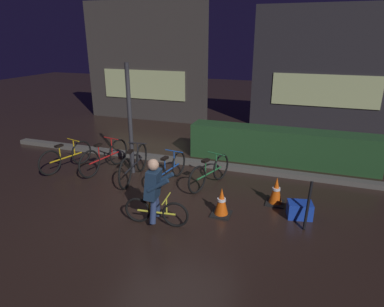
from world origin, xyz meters
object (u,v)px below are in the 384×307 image
at_px(cyclist, 155,192).
at_px(parked_bike_center_left, 134,164).
at_px(parked_bike_center_right, 169,170).
at_px(parked_bike_right_mid, 210,172).
at_px(traffic_cone_far, 276,191).
at_px(street_post, 130,120).
at_px(parked_bike_left_mid, 105,157).
at_px(blue_crate, 300,210).
at_px(closed_umbrella, 308,205).
at_px(parked_bike_leftmost, 66,157).
at_px(traffic_cone_near, 221,202).

bearing_deg(cyclist, parked_bike_center_left, 122.94).
xyz_separation_m(parked_bike_center_right, parked_bike_right_mid, (0.93, 0.15, 0.00)).
bearing_deg(traffic_cone_far, cyclist, -142.72).
xyz_separation_m(street_post, parked_bike_left_mid, (-0.72, -0.11, -0.97)).
xyz_separation_m(street_post, blue_crate, (3.98, -0.90, -1.17)).
bearing_deg(blue_crate, closed_umbrella, -63.21).
height_order(street_post, traffic_cone_far, street_post).
bearing_deg(closed_umbrella, blue_crate, 34.09).
bearing_deg(street_post, cyclist, -52.09).
height_order(blue_crate, closed_umbrella, closed_umbrella).
height_order(parked_bike_center_left, blue_crate, parked_bike_center_left).
distance_m(parked_bike_leftmost, parked_bike_center_right, 2.76).
bearing_deg(cyclist, parked_bike_center_right, 99.62).
relative_size(parked_bike_center_left, parked_bike_right_mid, 1.18).
bearing_deg(blue_crate, parked_bike_leftmost, 174.46).
relative_size(parked_bike_center_right, blue_crate, 3.45).
distance_m(traffic_cone_near, blue_crate, 1.45).
xyz_separation_m(blue_crate, closed_umbrella, (0.13, -0.25, 0.25)).
relative_size(traffic_cone_far, blue_crate, 1.30).
bearing_deg(street_post, blue_crate, -12.75).
relative_size(parked_bike_left_mid, parked_bike_right_mid, 1.13).
bearing_deg(blue_crate, traffic_cone_far, 140.76).
bearing_deg(blue_crate, parked_bike_center_right, 167.86).
bearing_deg(traffic_cone_near, cyclist, -146.27).
relative_size(parked_bike_center_left, parked_bike_center_right, 1.15).
bearing_deg(cyclist, parked_bike_left_mid, 134.60).
relative_size(parked_bike_right_mid, traffic_cone_far, 2.58).
bearing_deg(blue_crate, parked_bike_center_left, 171.47).
height_order(cyclist, closed_umbrella, cyclist).
distance_m(street_post, parked_bike_right_mid, 2.24).
relative_size(street_post, parked_bike_center_left, 1.51).
relative_size(parked_bike_left_mid, blue_crate, 3.81).
bearing_deg(parked_bike_right_mid, parked_bike_left_mid, 107.94).
xyz_separation_m(street_post, closed_umbrella, (4.10, -1.15, -0.92)).
height_order(street_post, closed_umbrella, street_post).
height_order(parked_bike_left_mid, cyclist, cyclist).
bearing_deg(cyclist, blue_crate, 18.41).
relative_size(blue_crate, closed_umbrella, 0.52).
relative_size(street_post, parked_bike_right_mid, 1.79).
bearing_deg(traffic_cone_near, parked_bike_center_right, 145.80).
bearing_deg(traffic_cone_far, street_post, 171.74).
bearing_deg(parked_bike_leftmost, street_post, -63.34).
bearing_deg(parked_bike_center_right, parked_bike_leftmost, 99.33).
bearing_deg(traffic_cone_near, street_post, 153.30).
bearing_deg(parked_bike_center_right, traffic_cone_near, -116.43).
bearing_deg(cyclist, parked_bike_right_mid, 70.51).
relative_size(parked_bike_left_mid, parked_bike_center_right, 1.10).
bearing_deg(parked_bike_left_mid, traffic_cone_near, -99.83).
height_order(parked_bike_left_mid, parked_bike_center_left, parked_bike_center_left).
bearing_deg(street_post, parked_bike_left_mid, -170.98).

